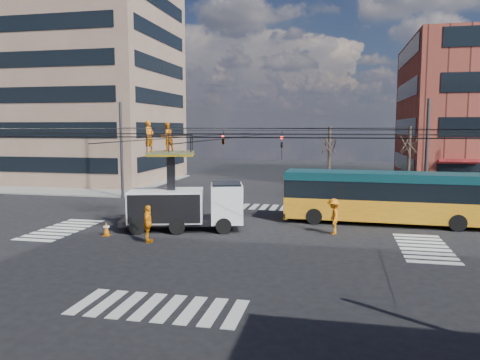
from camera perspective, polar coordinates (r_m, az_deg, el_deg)
name	(u,v)px	position (r m, az deg, el deg)	size (l,w,h in m)	color
ground	(228,238)	(25.46, -1.43, -7.07)	(120.00, 120.00, 0.00)	black
sidewalk_nw	(83,182)	(52.74, -18.61, -0.27)	(18.00, 18.00, 0.12)	slate
crosswalks	(228,238)	(25.45, -1.43, -7.05)	(22.40, 22.40, 0.02)	silver
building_tower	(84,44)	(56.20, -18.48, 15.43)	(18.06, 16.06, 30.00)	#826352
overhead_network	(229,158)	(25.21, -1.41, 2.66)	(24.24, 24.24, 8.00)	#2D2D30
tree_a	(329,144)	(37.60, 10.84, 4.34)	(2.00, 2.00, 6.00)	#382B21
tree_b	(409,145)	(37.96, 19.96, 4.08)	(2.00, 2.00, 6.00)	#382B21
utility_truck	(185,195)	(27.26, -6.70, -1.80)	(7.36, 4.07, 6.32)	black
city_bus	(388,196)	(30.13, 17.62, -1.91)	(12.72, 3.06, 3.20)	orange
traffic_cone	(106,229)	(26.89, -15.98, -5.74)	(0.36, 0.36, 0.78)	orange
worker_ground	(148,224)	(24.76, -11.17, -5.26)	(1.15, 0.48, 1.96)	orange
flagger	(333,216)	(26.64, 11.32, -4.38)	(1.30, 0.75, 2.01)	orange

